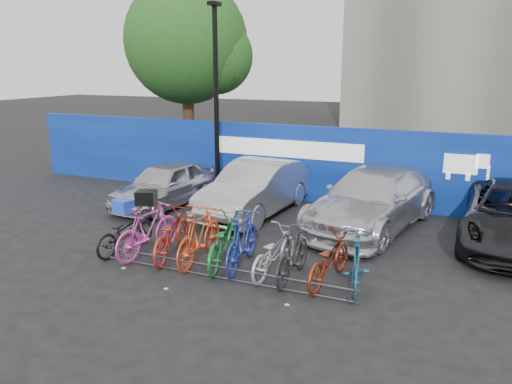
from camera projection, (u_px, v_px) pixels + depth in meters
The scene contains 20 objects.
ground at pixel (234, 269), 10.66m from camera, with size 100.00×100.00×0.00m, color black.
hoarding at pixel (317, 164), 15.70m from camera, with size 22.00×0.18×2.40m.
tree at pixel (192, 45), 20.95m from camera, with size 5.40×5.20×7.80m.
lamppost at pixel (216, 96), 15.88m from camera, with size 0.25×0.50×6.11m.
bike_rack at pixel (221, 272), 10.09m from camera, with size 5.60×0.03×0.30m.
car_0 at pixel (165, 184), 15.33m from camera, with size 1.61×4.00×1.36m, color #B5B4B9.
car_1 at pixel (256, 188), 14.46m from camera, with size 1.62×4.66×1.53m, color #A09FA3.
car_2 at pixel (373, 199), 13.24m from camera, with size 2.19×5.38×1.56m, color silver.
bike_0 at pixel (125, 232), 11.56m from camera, with size 0.63×1.81×0.95m, color black.
bike_1 at pixel (148, 230), 11.30m from camera, with size 0.57×2.02×1.22m, color #D747AB.
bike_2 at pixel (171, 234), 11.22m from camera, with size 0.73×2.08×1.09m, color #AE2C1F.
bike_3 at pixel (199, 236), 10.88m from camera, with size 0.57×2.02×1.22m, color #EB4F1F.
bike_4 at pixel (223, 240), 10.80m from camera, with size 0.73×2.08×1.09m, color #1B7834.
bike_5 at pixel (242, 240), 10.62m from camera, with size 0.57×2.02×1.22m, color #2335A5.
bike_6 at pixel (274, 252), 10.31m from camera, with size 0.65×1.86×0.98m, color #B2B6BA.
bike_7 at pixel (293, 254), 10.01m from camera, with size 0.52×1.84×1.11m, color #28282A.
bike_8 at pixel (329, 259), 9.86m from camera, with size 0.67×1.93×1.01m, color maroon.
bike_9 at pixel (356, 261), 9.63m from camera, with size 0.53×1.87×1.12m, color #1D5975.
cargo_crate at pixel (123, 206), 11.40m from camera, with size 0.43×0.32×0.30m, color blue.
cargo_topcase at pixel (146, 197), 11.11m from camera, with size 0.42×0.38×0.31m, color black.
Camera 1 is at (4.35, -8.93, 4.23)m, focal length 35.00 mm.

